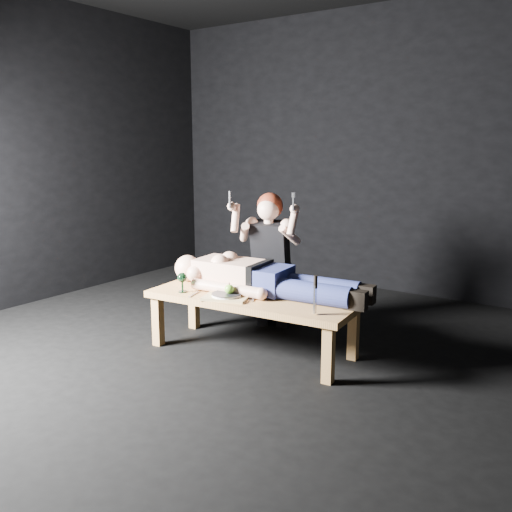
% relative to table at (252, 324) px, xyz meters
% --- Properties ---
extents(ground, '(5.00, 5.00, 0.00)m').
position_rel_table_xyz_m(ground, '(-0.13, -0.13, -0.23)').
color(ground, black).
rests_on(ground, ground).
extents(back_wall, '(5.00, 0.00, 5.00)m').
position_rel_table_xyz_m(back_wall, '(-0.13, 2.37, 1.27)').
color(back_wall, black).
rests_on(back_wall, ground).
extents(table, '(1.66, 0.74, 0.45)m').
position_rel_table_xyz_m(table, '(0.00, 0.00, 0.00)').
color(table, '#C18348').
rests_on(table, ground).
extents(lying_man, '(1.74, 0.66, 0.28)m').
position_rel_table_xyz_m(lying_man, '(0.04, 0.13, 0.36)').
color(lying_man, '#E3AC8E').
rests_on(lying_man, table).
extents(kneeling_woman, '(0.81, 0.87, 1.22)m').
position_rel_table_xyz_m(kneeling_woman, '(-0.20, 0.60, 0.39)').
color(kneeling_woman, black).
rests_on(kneeling_woman, ground).
extents(serving_tray, '(0.39, 0.33, 0.02)m').
position_rel_table_xyz_m(serving_tray, '(-0.12, -0.17, 0.24)').
color(serving_tray, tan).
rests_on(serving_tray, table).
extents(plate, '(0.28, 0.28, 0.02)m').
position_rel_table_xyz_m(plate, '(-0.12, -0.17, 0.25)').
color(plate, white).
rests_on(plate, serving_tray).
extents(apple, '(0.07, 0.07, 0.07)m').
position_rel_table_xyz_m(apple, '(-0.10, -0.16, 0.30)').
color(apple, '#51951D').
rests_on(apple, plate).
extents(goblet, '(0.08, 0.08, 0.15)m').
position_rel_table_xyz_m(goblet, '(-0.51, -0.22, 0.30)').
color(goblet, black).
rests_on(goblet, table).
extents(fork_flat, '(0.06, 0.17, 0.01)m').
position_rel_table_xyz_m(fork_flat, '(-0.38, -0.23, 0.23)').
color(fork_flat, '#B2B2B7').
rests_on(fork_flat, table).
extents(knife_flat, '(0.05, 0.17, 0.01)m').
position_rel_table_xyz_m(knife_flat, '(0.03, -0.16, 0.23)').
color(knife_flat, '#B2B2B7').
rests_on(knife_flat, table).
extents(spoon_flat, '(0.10, 0.16, 0.01)m').
position_rel_table_xyz_m(spoon_flat, '(0.06, -0.07, 0.23)').
color(spoon_flat, '#B2B2B7').
rests_on(spoon_flat, table).
extents(carving_knife, '(0.04, 0.04, 0.27)m').
position_rel_table_xyz_m(carving_knife, '(0.62, -0.15, 0.36)').
color(carving_knife, '#B2B2B7').
rests_on(carving_knife, table).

